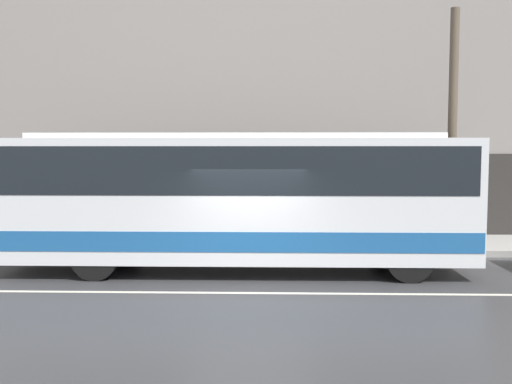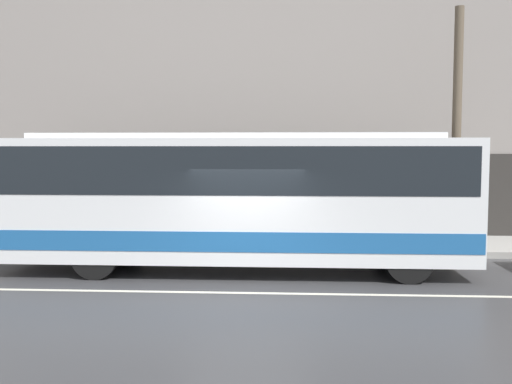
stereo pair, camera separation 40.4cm
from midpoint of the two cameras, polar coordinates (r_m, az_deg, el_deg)
The scene contains 6 objects.
ground_plane at distance 11.81m, azimuth -1.89°, elevation -10.08°, with size 60.00×60.00×0.00m, color #38383A.
sidewalk at distance 17.17m, azimuth -0.76°, elevation -5.21°, with size 60.00×3.00×0.18m.
building_facade at distance 18.73m, azimuth -0.57°, elevation 11.77°, with size 60.00×0.35×11.12m.
lane_stripe at distance 11.81m, azimuth -1.89°, elevation -10.06°, with size 54.00×0.14×0.01m.
transit_bus at distance 13.69m, azimuth -2.81°, elevation -0.20°, with size 11.01×2.60×3.30m.
utility_pole_near at distance 16.61m, azimuth 18.37°, elevation 5.94°, with size 0.25×0.25×6.58m.
Camera 1 is at (0.50, -11.42, 2.95)m, focal length 40.00 mm.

